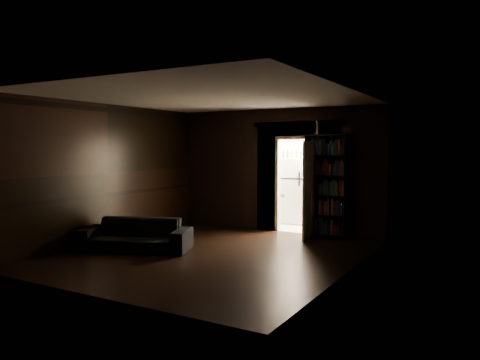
# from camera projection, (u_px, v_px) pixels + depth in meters

# --- Properties ---
(ground) EXTENTS (5.50, 5.50, 0.00)m
(ground) POSITION_uv_depth(u_px,v_px,m) (211.00, 254.00, 8.42)
(ground) COLOR black
(ground) RESTS_ON ground
(room_walls) EXTENTS (5.02, 5.61, 2.84)m
(room_walls) POSITION_uv_depth(u_px,v_px,m) (240.00, 159.00, 9.23)
(room_walls) COLOR black
(room_walls) RESTS_ON ground
(kitchen_alcove) EXTENTS (2.20, 1.80, 2.60)m
(kitchen_alcove) POSITION_uv_depth(u_px,v_px,m) (315.00, 176.00, 11.44)
(kitchen_alcove) COLOR #BBB6A3
(kitchen_alcove) RESTS_ON ground
(sofa) EXTENTS (2.19, 1.52, 0.77)m
(sofa) POSITION_uv_depth(u_px,v_px,m) (136.00, 230.00, 8.72)
(sofa) COLOR black
(sofa) RESTS_ON ground
(bookshelf) EXTENTS (0.93, 0.42, 2.20)m
(bookshelf) POSITION_uv_depth(u_px,v_px,m) (327.00, 186.00, 9.97)
(bookshelf) COLOR black
(bookshelf) RESTS_ON ground
(refrigerator) EXTENTS (0.92, 0.88, 1.65)m
(refrigerator) POSITION_uv_depth(u_px,v_px,m) (294.00, 190.00, 11.90)
(refrigerator) COLOR white
(refrigerator) RESTS_ON ground
(door) EXTENTS (0.08, 0.85, 2.05)m
(door) POSITION_uv_depth(u_px,v_px,m) (310.00, 190.00, 9.85)
(door) COLOR white
(door) RESTS_ON ground
(figurine) EXTENTS (0.12, 0.12, 0.28)m
(figurine) POSITION_uv_depth(u_px,v_px,m) (317.00, 128.00, 10.03)
(figurine) COLOR white
(figurine) RESTS_ON bookshelf
(bottles) EXTENTS (0.58, 0.20, 0.23)m
(bottles) POSITION_uv_depth(u_px,v_px,m) (292.00, 153.00, 11.84)
(bottles) COLOR black
(bottles) RESTS_ON refrigerator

